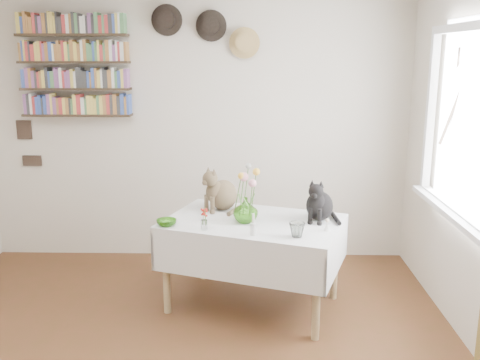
{
  "coord_description": "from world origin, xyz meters",
  "views": [
    {
      "loc": [
        0.52,
        -2.78,
        1.96
      ],
      "look_at": [
        0.44,
        1.04,
        1.05
      ],
      "focal_mm": 40.0,
      "sensor_mm": 36.0,
      "label": 1
    }
  ],
  "objects_px": {
    "black_cat": "(320,198)",
    "bookshelf_unit": "(75,66)",
    "tabby_cat": "(223,187)",
    "flower_vase": "(246,210)",
    "dining_table": "(253,242)"
  },
  "relations": [
    {
      "from": "black_cat",
      "to": "bookshelf_unit",
      "type": "xyz_separation_m",
      "value": [
        -2.14,
        0.98,
        0.96
      ]
    },
    {
      "from": "tabby_cat",
      "to": "dining_table",
      "type": "bearing_deg",
      "value": -3.94
    },
    {
      "from": "dining_table",
      "to": "bookshelf_unit",
      "type": "height_order",
      "value": "bookshelf_unit"
    },
    {
      "from": "flower_vase",
      "to": "bookshelf_unit",
      "type": "xyz_separation_m",
      "value": [
        -1.58,
        1.07,
        1.04
      ]
    },
    {
      "from": "dining_table",
      "to": "tabby_cat",
      "type": "xyz_separation_m",
      "value": [
        -0.25,
        0.31,
        0.36
      ]
    },
    {
      "from": "dining_table",
      "to": "tabby_cat",
      "type": "distance_m",
      "value": 0.54
    },
    {
      "from": "tabby_cat",
      "to": "flower_vase",
      "type": "bearing_deg",
      "value": -14.91
    },
    {
      "from": "dining_table",
      "to": "bookshelf_unit",
      "type": "distance_m",
      "value": 2.33
    },
    {
      "from": "black_cat",
      "to": "flower_vase",
      "type": "distance_m",
      "value": 0.58
    },
    {
      "from": "tabby_cat",
      "to": "flower_vase",
      "type": "relative_size",
      "value": 1.9
    },
    {
      "from": "flower_vase",
      "to": "bookshelf_unit",
      "type": "relative_size",
      "value": 0.2
    },
    {
      "from": "black_cat",
      "to": "tabby_cat",
      "type": "bearing_deg",
      "value": -178.2
    },
    {
      "from": "flower_vase",
      "to": "bookshelf_unit",
      "type": "bearing_deg",
      "value": 145.8
    },
    {
      "from": "flower_vase",
      "to": "tabby_cat",
      "type": "bearing_deg",
      "value": 117.38
    },
    {
      "from": "bookshelf_unit",
      "to": "tabby_cat",
      "type": "bearing_deg",
      "value": -27.09
    }
  ]
}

